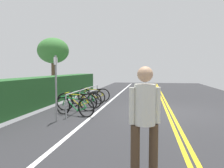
# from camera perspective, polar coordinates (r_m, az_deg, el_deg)

# --- Properties ---
(ground_plane) EXTENTS (37.41, 10.10, 0.05)m
(ground_plane) POSITION_cam_1_polar(r_m,az_deg,el_deg) (9.23, 14.45, -7.09)
(ground_plane) COLOR #2B2B2D
(centre_line_yellow_inner) EXTENTS (33.67, 0.10, 0.00)m
(centre_line_yellow_inner) POSITION_cam_1_polar(r_m,az_deg,el_deg) (9.23, 14.95, -6.93)
(centre_line_yellow_inner) COLOR gold
(centre_line_yellow_inner) RESTS_ON ground_plane
(centre_line_yellow_outer) EXTENTS (33.67, 0.10, 0.00)m
(centre_line_yellow_outer) POSITION_cam_1_polar(r_m,az_deg,el_deg) (9.22, 13.95, -6.93)
(centre_line_yellow_outer) COLOR gold
(centre_line_yellow_outer) RESTS_ON ground_plane
(bike_lane_stripe_white) EXTENTS (33.67, 0.12, 0.00)m
(bike_lane_stripe_white) POSITION_cam_1_polar(r_m,az_deg,el_deg) (9.41, -3.12, -6.60)
(bike_lane_stripe_white) COLOR white
(bike_lane_stripe_white) RESTS_ON ground_plane
(bike_rack) EXTENTS (4.78, 0.05, 0.84)m
(bike_rack) POSITION_cam_1_polar(r_m,az_deg,el_deg) (10.03, -6.90, -2.36)
(bike_rack) COLOR #9EA0A5
(bike_rack) RESTS_ON ground_plane
(bicycle_0) EXTENTS (0.69, 1.71, 0.73)m
(bicycle_0) POSITION_cam_1_polar(r_m,az_deg,el_deg) (8.33, -9.70, -5.65)
(bicycle_0) COLOR black
(bicycle_0) RESTS_ON ground_plane
(bicycle_1) EXTENTS (0.46, 1.77, 0.77)m
(bicycle_1) POSITION_cam_1_polar(r_m,az_deg,el_deg) (9.26, -9.10, -4.55)
(bicycle_1) COLOR black
(bicycle_1) RESTS_ON ground_plane
(bicycle_2) EXTENTS (0.51, 1.73, 0.73)m
(bicycle_2) POSITION_cam_1_polar(r_m,az_deg,el_deg) (10.09, -7.25, -3.95)
(bicycle_2) COLOR black
(bicycle_2) RESTS_ON ground_plane
(bicycle_3) EXTENTS (0.46, 1.72, 0.68)m
(bicycle_3) POSITION_cam_1_polar(r_m,az_deg,el_deg) (10.98, -6.25, -3.44)
(bicycle_3) COLOR black
(bicycle_3) RESTS_ON ground_plane
(bicycle_4) EXTENTS (0.46, 1.76, 0.73)m
(bicycle_4) POSITION_cam_1_polar(r_m,az_deg,el_deg) (11.85, -4.76, -2.76)
(bicycle_4) COLOR black
(bicycle_4) RESTS_ON ground_plane
(pedestrian) EXTENTS (0.32, 0.47, 1.75)m
(pedestrian) POSITION_cam_1_polar(r_m,az_deg,el_deg) (3.41, 8.41, -7.96)
(pedestrian) COLOR #4C3826
(pedestrian) RESTS_ON ground_plane
(sign_post_near) EXTENTS (0.36, 0.08, 2.15)m
(sign_post_near) POSITION_cam_1_polar(r_m,az_deg,el_deg) (7.40, -14.21, 0.55)
(sign_post_near) COLOR gray
(sign_post_near) RESTS_ON ground_plane
(hedge_backdrop) EXTENTS (13.73, 1.17, 1.32)m
(hedge_backdrop) POSITION_cam_1_polar(r_m,az_deg,el_deg) (12.26, -15.53, -1.18)
(hedge_backdrop) COLOR #235626
(hedge_backdrop) RESTS_ON ground_plane
(tree_mid) EXTENTS (2.38, 2.38, 4.09)m
(tree_mid) POSITION_cam_1_polar(r_m,az_deg,el_deg) (17.76, -14.89, 8.16)
(tree_mid) COLOR brown
(tree_mid) RESTS_ON ground_plane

